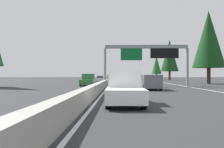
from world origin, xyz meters
TOP-DOWN VIEW (x-y plane):
  - ground_plane at (60.00, 0.00)m, footprint 320.00×320.00m
  - median_barrier at (80.00, 0.30)m, footprint 180.00×0.56m
  - shoulder_stripe_right at (70.00, -11.52)m, footprint 160.00×0.16m
  - shoulder_stripe_median at (70.00, -0.25)m, footprint 160.00×0.16m
  - sign_gantry_overhead at (38.86, -6.04)m, footprint 0.50×12.68m
  - pickup_near_right at (14.17, -1.97)m, footprint 5.60×2.00m
  - minivan_near_center at (29.04, -5.30)m, footprint 5.00×1.95m
  - sedan_mid_left at (44.49, -1.75)m, footprint 4.40×1.80m
  - box_truck_mid_center at (117.10, -9.04)m, footprint 8.50×2.40m
  - oncoming_near at (40.72, 3.07)m, footprint 5.60×2.00m
  - oncoming_far at (66.59, 2.81)m, footprint 4.40×1.80m
  - conifer_right_mid at (49.98, -18.94)m, footprint 6.15×6.15m
  - conifer_right_far at (86.63, -18.67)m, footprint 5.81×5.81m
  - conifer_right_distant at (112.07, -18.08)m, footprint 4.26×4.26m

SIDE VIEW (x-z plane):
  - ground_plane at x=60.00m, z-range 0.00..0.00m
  - shoulder_stripe_right at x=70.00m, z-range 0.00..0.01m
  - shoulder_stripe_median at x=70.00m, z-range 0.00..0.01m
  - median_barrier at x=80.00m, z-range 0.00..0.90m
  - sedan_mid_left at x=44.49m, z-range -0.05..1.42m
  - oncoming_far at x=66.59m, z-range -0.05..1.42m
  - pickup_near_right at x=14.17m, z-range -0.02..1.84m
  - oncoming_near at x=40.72m, z-range -0.02..1.84m
  - minivan_near_center at x=29.04m, z-range 0.11..1.80m
  - box_truck_mid_center at x=117.10m, z-range 0.14..3.09m
  - sign_gantry_overhead at x=38.86m, z-range 1.83..7.99m
  - conifer_right_distant at x=112.07m, z-range 1.04..10.72m
  - conifer_right_far at x=86.63m, z-range 1.43..14.63m
  - conifer_right_mid at x=49.98m, z-range 1.51..15.48m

